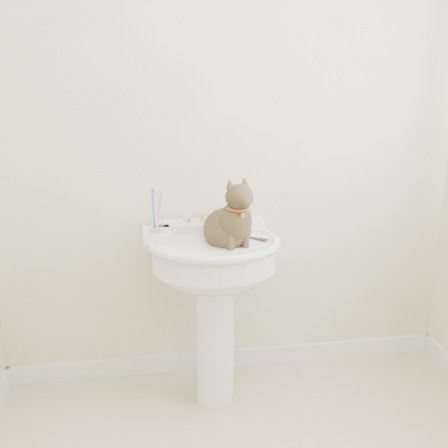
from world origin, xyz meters
name	(u,v)px	position (x,y,z in m)	size (l,w,h in m)	color
wall_back	(230,122)	(0.00, 1.10, 1.25)	(2.20, 0.00, 2.50)	#EEE6BE
baseboard_back	(229,358)	(0.00, 1.09, 0.04)	(2.20, 0.02, 0.09)	white
pedestal_sink	(214,271)	(-0.12, 0.81, 0.64)	(0.59, 0.58, 0.81)	white
faucet	(209,215)	(-0.12, 0.95, 0.85)	(0.28, 0.12, 0.14)	silver
soap_bar	(211,216)	(-0.10, 1.04, 0.82)	(0.09, 0.06, 0.03)	orange
toothbrush_cup	(157,221)	(-0.36, 0.85, 0.86)	(0.07, 0.07, 0.18)	silver
cat	(230,225)	(-0.06, 0.76, 0.86)	(0.22, 0.28, 0.41)	brown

